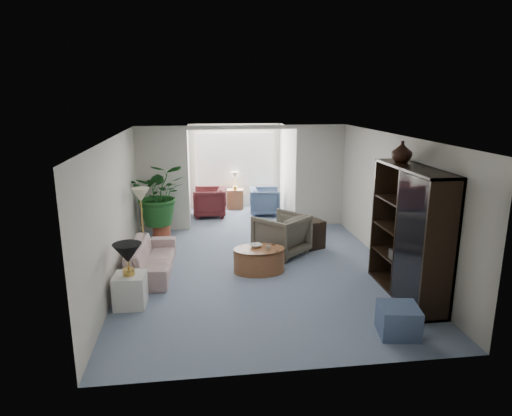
{
  "coord_description": "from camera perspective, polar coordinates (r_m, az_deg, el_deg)",
  "views": [
    {
      "loc": [
        -1.09,
        -7.62,
        3.2
      ],
      "look_at": [
        0.0,
        0.6,
        1.1
      ],
      "focal_mm": 31.56,
      "sensor_mm": 36.0,
      "label": 1
    }
  ],
  "objects": [
    {
      "name": "floor_lamp",
      "position": [
        9.27,
        -14.41,
        1.61
      ],
      "size": [
        0.36,
        0.36,
        0.28
      ],
      "primitive_type": "cone",
      "color": "beige",
      "rests_on": "ground"
    },
    {
      "name": "back_pier_left",
      "position": [
        10.83,
        -11.74,
        3.54
      ],
      "size": [
        1.2,
        0.12,
        2.5
      ],
      "primitive_type": "cube",
      "color": "beige",
      "rests_on": "ground"
    },
    {
      "name": "sunroom_floor",
      "position": [
        12.2,
        -2.17,
        -1.0
      ],
      "size": [
        2.6,
        2.6,
        0.0
      ],
      "primitive_type": "plane",
      "color": "#7D8FA5",
      "rests_on": "ground"
    },
    {
      "name": "house_plant",
      "position": [
        10.32,
        -12.12,
        1.74
      ],
      "size": [
        1.28,
        1.11,
        1.42
      ],
      "primitive_type": "imported",
      "color": "#1B511E",
      "rests_on": "plant_pot"
    },
    {
      "name": "end_table",
      "position": [
        7.33,
        -15.65,
        -10.02
      ],
      "size": [
        0.49,
        0.49,
        0.52
      ],
      "primitive_type": "cube",
      "rotation": [
        0.0,
        0.0,
        -0.04
      ],
      "color": "white",
      "rests_on": "ground"
    },
    {
      "name": "shelf_clutter",
      "position": [
        7.38,
        19.16,
        -3.22
      ],
      "size": [
        0.3,
        0.84,
        1.06
      ],
      "color": "#2A2421",
      "rests_on": "entertainment_cabinet"
    },
    {
      "name": "back_header",
      "position": [
        10.7,
        -1.72,
        10.19
      ],
      "size": [
        2.6,
        0.12,
        0.1
      ],
      "primitive_type": "cube",
      "color": "beige",
      "rests_on": "back_pier_left"
    },
    {
      "name": "ottoman",
      "position": [
        6.62,
        17.58,
        -13.41
      ],
      "size": [
        0.6,
        0.6,
        0.42
      ],
      "primitive_type": "cube",
      "rotation": [
        0.0,
        0.0,
        -0.18
      ],
      "color": "#4B6180",
      "rests_on": "ground"
    },
    {
      "name": "sunroom_chair_maroon",
      "position": [
        12.14,
        -5.88,
        0.75
      ],
      "size": [
        0.92,
        0.9,
        0.78
      ],
      "primitive_type": "imported",
      "rotation": [
        0.0,
        0.0,
        -1.66
      ],
      "color": "#521C1E",
      "rests_on": "ground"
    },
    {
      "name": "cabinet_urn",
      "position": [
        7.75,
        18.01,
        6.8
      ],
      "size": [
        0.33,
        0.33,
        0.35
      ],
      "primitive_type": "imported",
      "color": "black",
      "rests_on": "entertainment_cabinet"
    },
    {
      "name": "floor",
      "position": [
        8.34,
        0.55,
        -8.36
      ],
      "size": [
        6.0,
        6.0,
        0.0
      ],
      "primitive_type": "plane",
      "color": "#7D8FA5",
      "rests_on": "ground"
    },
    {
      "name": "window_pane",
      "position": [
        12.97,
        -2.68,
        6.22
      ],
      "size": [
        2.2,
        0.02,
        1.5
      ],
      "primitive_type": "cube",
      "color": "white"
    },
    {
      "name": "framed_picture",
      "position": [
        8.45,
        17.45,
        3.33
      ],
      "size": [
        0.04,
        0.5,
        0.4
      ],
      "primitive_type": "cube",
      "color": "#B2A98E"
    },
    {
      "name": "coffee_cup",
      "position": [
        8.2,
        1.54,
        -5.07
      ],
      "size": [
        0.12,
        0.12,
        0.09
      ],
      "primitive_type": "imported",
      "rotation": [
        0.0,
        0.0,
        0.33
      ],
      "color": "#B8B0A1",
      "rests_on": "coffee_table"
    },
    {
      "name": "window_blinds",
      "position": [
        12.94,
        -2.67,
        6.21
      ],
      "size": [
        2.2,
        0.02,
        1.5
      ],
      "primitive_type": "cube",
      "color": "white"
    },
    {
      "name": "plant_pot",
      "position": [
        10.53,
        -11.88,
        -2.88
      ],
      "size": [
        0.4,
        0.4,
        0.32
      ],
      "primitive_type": "cylinder",
      "color": "#9C452D",
      "rests_on": "ground"
    },
    {
      "name": "sunroom_chair_blue",
      "position": [
        12.27,
        1.13,
        0.85
      ],
      "size": [
        0.86,
        0.84,
        0.73
      ],
      "primitive_type": "imported",
      "rotation": [
        0.0,
        0.0,
        1.49
      ],
      "color": "#4B6180",
      "rests_on": "ground"
    },
    {
      "name": "back_pier_right",
      "position": [
        11.21,
        8.06,
        4.05
      ],
      "size": [
        1.2,
        0.12,
        2.5
      ],
      "primitive_type": "cube",
      "color": "beige",
      "rests_on": "ground"
    },
    {
      "name": "sunroom_table",
      "position": [
        12.93,
        -2.66,
        1.15
      ],
      "size": [
        0.49,
        0.39,
        0.56
      ],
      "primitive_type": "cube",
      "rotation": [
        0.0,
        0.0,
        -0.08
      ],
      "color": "#935D35",
      "rests_on": "ground"
    },
    {
      "name": "sofa",
      "position": [
        8.54,
        -13.12,
        -6.19
      ],
      "size": [
        0.82,
        1.93,
        0.56
      ],
      "primitive_type": "imported",
      "rotation": [
        0.0,
        0.0,
        1.53
      ],
      "color": "beige",
      "rests_on": "ground"
    },
    {
      "name": "entertainment_cabinet",
      "position": [
        7.56,
        18.9,
        -3.03
      ],
      "size": [
        0.51,
        1.91,
        2.12
      ],
      "primitive_type": "cube",
      "color": "black",
      "rests_on": "ground"
    },
    {
      "name": "coffee_table",
      "position": [
        8.37,
        0.4,
        -6.63
      ],
      "size": [
        1.21,
        1.21,
        0.45
      ],
      "primitive_type": "cylinder",
      "rotation": [
        0.0,
        0.0,
        0.33
      ],
      "color": "#935D35",
      "rests_on": "ground"
    },
    {
      "name": "table_lamp",
      "position": [
        7.11,
        -15.98,
        -5.54
      ],
      "size": [
        0.44,
        0.44,
        0.3
      ],
      "primitive_type": "cone",
      "color": "black",
      "rests_on": "end_table"
    },
    {
      "name": "coffee_bowl",
      "position": [
        8.37,
        -0.03,
        -4.79
      ],
      "size": [
        0.28,
        0.28,
        0.05
      ],
      "primitive_type": "imported",
      "rotation": [
        0.0,
        0.0,
        0.33
      ],
      "color": "silver",
      "rests_on": "coffee_table"
    },
    {
      "name": "wingback_chair",
      "position": [
        9.21,
        3.23,
        -3.36
      ],
      "size": [
        1.29,
        1.3,
        0.85
      ],
      "primitive_type": "imported",
      "rotation": [
        0.0,
        0.0,
        3.86
      ],
      "color": "#635C4E",
      "rests_on": "ground"
    },
    {
      "name": "side_table_dark",
      "position": [
        9.68,
        6.97,
        -3.34
      ],
      "size": [
        0.61,
        0.56,
        0.6
      ],
      "primitive_type": "cube",
      "rotation": [
        0.0,
        0.0,
        0.37
      ],
      "color": "black",
      "rests_on": "ground"
    }
  ]
}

